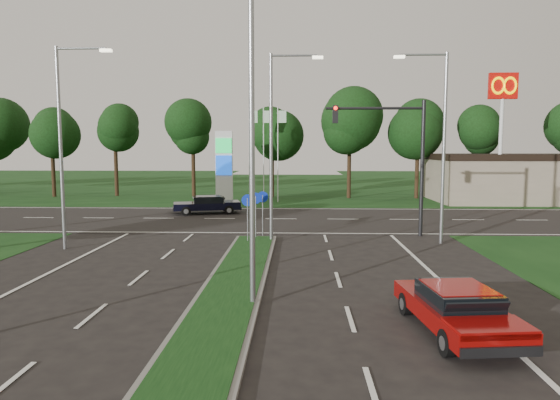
{
  "coord_description": "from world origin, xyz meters",
  "views": [
    {
      "loc": [
        2.09,
        -7.98,
        4.53
      ],
      "look_at": [
        1.28,
        14.7,
        2.2
      ],
      "focal_mm": 32.0,
      "sensor_mm": 36.0,
      "label": 1
    }
  ],
  "objects": [
    {
      "name": "cross_road",
      "position": [
        0.0,
        24.0,
        0.0
      ],
      "size": [
        160.0,
        12.0,
        0.02
      ],
      "primitive_type": "cube",
      "color": "black",
      "rests_on": "ground"
    },
    {
      "name": "streetlight_median_far",
      "position": [
        1.0,
        16.0,
        5.08
      ],
      "size": [
        2.53,
        0.22,
        9.0
      ],
      "color": "gray",
      "rests_on": "ground"
    },
    {
      "name": "red_sedan",
      "position": [
        6.0,
        4.1,
        0.64
      ],
      "size": [
        2.24,
        4.51,
        1.19
      ],
      "rotation": [
        0.0,
        0.0,
        0.11
      ],
      "color": "#8B0907",
      "rests_on": "ground"
    },
    {
      "name": "streetlight_median_near",
      "position": [
        1.0,
        6.0,
        5.08
      ],
      "size": [
        2.53,
        0.22,
        9.0
      ],
      "color": "gray",
      "rests_on": "ground"
    },
    {
      "name": "streetlight_right_far",
      "position": [
        8.8,
        16.0,
        5.08
      ],
      "size": [
        2.53,
        0.22,
        9.0
      ],
      "rotation": [
        0.0,
        0.0,
        3.14
      ],
      "color": "gray",
      "rests_on": "ground"
    },
    {
      "name": "commercial_building",
      "position": [
        22.0,
        36.0,
        2.0
      ],
      "size": [
        16.0,
        9.0,
        4.0
      ],
      "primitive_type": "cube",
      "color": "gray",
      "rests_on": "ground"
    },
    {
      "name": "median_signs",
      "position": [
        0.0,
        16.4,
        1.71
      ],
      "size": [
        1.16,
        1.76,
        2.38
      ],
      "color": "gray",
      "rests_on": "ground"
    },
    {
      "name": "traffic_signal",
      "position": [
        7.19,
        18.0,
        4.65
      ],
      "size": [
        5.1,
        0.42,
        7.0
      ],
      "color": "black",
      "rests_on": "ground"
    },
    {
      "name": "navy_sedan",
      "position": [
        -4.25,
        26.48,
        0.67
      ],
      "size": [
        4.87,
        2.91,
        1.25
      ],
      "rotation": [
        0.0,
        0.0,
        1.81
      ],
      "color": "black",
      "rests_on": "ground"
    },
    {
      "name": "median_kerb",
      "position": [
        0.0,
        4.0,
        0.06
      ],
      "size": [
        2.0,
        26.0,
        0.12
      ],
      "primitive_type": "cube",
      "color": "slate",
      "rests_on": "ground"
    },
    {
      "name": "gas_pylon",
      "position": [
        -3.79,
        33.05,
        3.2
      ],
      "size": [
        5.8,
        1.26,
        8.0
      ],
      "color": "silver",
      "rests_on": "ground"
    },
    {
      "name": "verge_far",
      "position": [
        0.0,
        55.0,
        0.0
      ],
      "size": [
        160.0,
        50.0,
        0.02
      ],
      "primitive_type": "cube",
      "color": "black",
      "rests_on": "ground"
    },
    {
      "name": "streetlight_left_far",
      "position": [
        -8.3,
        14.0,
        5.08
      ],
      "size": [
        2.53,
        0.22,
        9.0
      ],
      "color": "gray",
      "rests_on": "ground"
    },
    {
      "name": "treeline_far",
      "position": [
        0.1,
        39.93,
        6.83
      ],
      "size": [
        6.0,
        6.0,
        9.9
      ],
      "color": "black",
      "rests_on": "ground"
    },
    {
      "name": "mcdonalds_sign",
      "position": [
        18.0,
        31.97,
        7.99
      ],
      "size": [
        2.2,
        0.47,
        10.4
      ],
      "color": "silver",
      "rests_on": "ground"
    }
  ]
}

